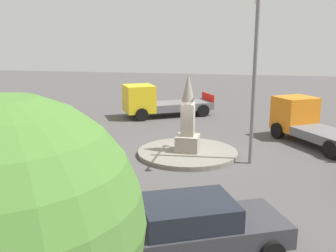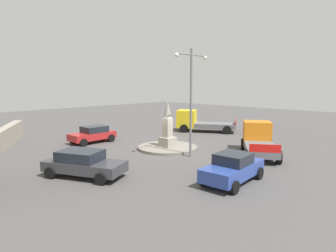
{
  "view_description": "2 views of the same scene",
  "coord_description": "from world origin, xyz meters",
  "px_view_note": "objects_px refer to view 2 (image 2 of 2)",
  "views": [
    {
      "loc": [
        -16.36,
        -2.41,
        5.25
      ],
      "look_at": [
        -0.99,
        0.71,
        1.56
      ],
      "focal_mm": 40.04,
      "sensor_mm": 36.0,
      "label": 1
    },
    {
      "loc": [
        -16.0,
        -15.39,
        5.08
      ],
      "look_at": [
        -0.8,
        -0.81,
        1.95
      ],
      "focal_mm": 31.41,
      "sensor_mm": 36.0,
      "label": 2
    }
  ],
  "objects_px": {
    "truck_orange_far_side": "(258,139)",
    "car_dark_grey_parked_right": "(83,163)",
    "truck_yellow_parked_left": "(198,122)",
    "streetlamp": "(191,92)",
    "car_blue_approaching": "(233,168)",
    "monument": "(168,128)",
    "car_red_passing": "(93,134)"
  },
  "relations": [
    {
      "from": "truck_orange_far_side",
      "to": "truck_yellow_parked_left",
      "type": "xyz_separation_m",
      "value": [
        4.63,
        9.07,
        -0.0
      ]
    },
    {
      "from": "truck_orange_far_side",
      "to": "car_dark_grey_parked_right",
      "type": "bearing_deg",
      "value": 159.46
    },
    {
      "from": "monument",
      "to": "car_red_passing",
      "type": "bearing_deg",
      "value": 113.1
    },
    {
      "from": "monument",
      "to": "car_blue_approaching",
      "type": "relative_size",
      "value": 0.86
    },
    {
      "from": "monument",
      "to": "car_blue_approaching",
      "type": "distance_m",
      "value": 8.45
    },
    {
      "from": "monument",
      "to": "car_red_passing",
      "type": "relative_size",
      "value": 0.93
    },
    {
      "from": "monument",
      "to": "car_dark_grey_parked_right",
      "type": "distance_m",
      "value": 8.21
    },
    {
      "from": "car_dark_grey_parked_right",
      "to": "car_blue_approaching",
      "type": "bearing_deg",
      "value": -53.05
    },
    {
      "from": "car_red_passing",
      "to": "streetlamp",
      "type": "bearing_deg",
      "value": -77.48
    },
    {
      "from": "car_dark_grey_parked_right",
      "to": "car_blue_approaching",
      "type": "xyz_separation_m",
      "value": [
        4.78,
        -6.36,
        0.01
      ]
    },
    {
      "from": "truck_yellow_parked_left",
      "to": "streetlamp",
      "type": "bearing_deg",
      "value": -144.89
    },
    {
      "from": "car_dark_grey_parked_right",
      "to": "truck_yellow_parked_left",
      "type": "xyz_separation_m",
      "value": [
        16.16,
        4.74,
        0.27
      ]
    },
    {
      "from": "streetlamp",
      "to": "car_dark_grey_parked_right",
      "type": "distance_m",
      "value": 8.38
    },
    {
      "from": "truck_yellow_parked_left",
      "to": "truck_orange_far_side",
      "type": "bearing_deg",
      "value": -117.03
    },
    {
      "from": "car_dark_grey_parked_right",
      "to": "truck_orange_far_side",
      "type": "bearing_deg",
      "value": -20.54
    },
    {
      "from": "streetlamp",
      "to": "car_red_passing",
      "type": "relative_size",
      "value": 1.91
    },
    {
      "from": "car_dark_grey_parked_right",
      "to": "truck_orange_far_side",
      "type": "relative_size",
      "value": 0.87
    },
    {
      "from": "truck_orange_far_side",
      "to": "truck_yellow_parked_left",
      "type": "distance_m",
      "value": 10.18
    },
    {
      "from": "car_red_passing",
      "to": "truck_orange_far_side",
      "type": "height_order",
      "value": "truck_orange_far_side"
    },
    {
      "from": "streetlamp",
      "to": "truck_yellow_parked_left",
      "type": "bearing_deg",
      "value": 35.11
    },
    {
      "from": "monument",
      "to": "truck_orange_far_side",
      "type": "xyz_separation_m",
      "value": [
        3.5,
        -5.71,
        -0.6
      ]
    },
    {
      "from": "streetlamp",
      "to": "car_dark_grey_parked_right",
      "type": "xyz_separation_m",
      "value": [
        -7.38,
        1.43,
        -3.69
      ]
    },
    {
      "from": "monument",
      "to": "car_blue_approaching",
      "type": "xyz_separation_m",
      "value": [
        -3.26,
        -7.75,
        -0.86
      ]
    },
    {
      "from": "car_dark_grey_parked_right",
      "to": "car_blue_approaching",
      "type": "height_order",
      "value": "car_blue_approaching"
    },
    {
      "from": "streetlamp",
      "to": "truck_orange_far_side",
      "type": "height_order",
      "value": "streetlamp"
    },
    {
      "from": "streetlamp",
      "to": "truck_orange_far_side",
      "type": "xyz_separation_m",
      "value": [
        4.15,
        -2.89,
        -3.42
      ]
    },
    {
      "from": "monument",
      "to": "car_dark_grey_parked_right",
      "type": "height_order",
      "value": "monument"
    },
    {
      "from": "car_dark_grey_parked_right",
      "to": "truck_orange_far_side",
      "type": "height_order",
      "value": "truck_orange_far_side"
    },
    {
      "from": "monument",
      "to": "truck_yellow_parked_left",
      "type": "relative_size",
      "value": 0.57
    },
    {
      "from": "car_red_passing",
      "to": "car_blue_approaching",
      "type": "height_order",
      "value": "car_blue_approaching"
    },
    {
      "from": "car_blue_approaching",
      "to": "truck_orange_far_side",
      "type": "relative_size",
      "value": 0.75
    },
    {
      "from": "car_dark_grey_parked_right",
      "to": "car_red_passing",
      "type": "bearing_deg",
      "value": 54.97
    }
  ]
}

